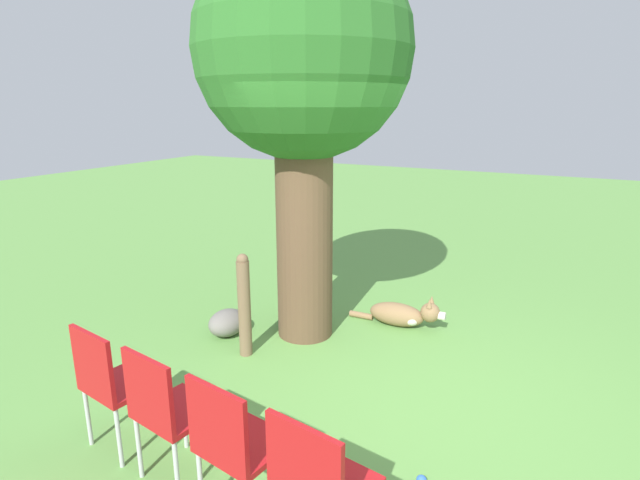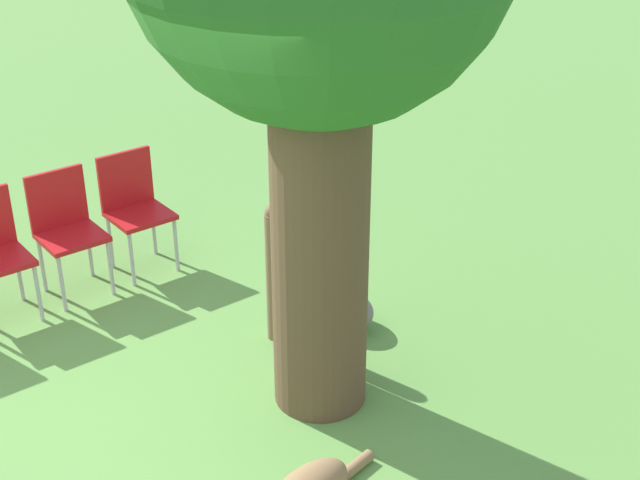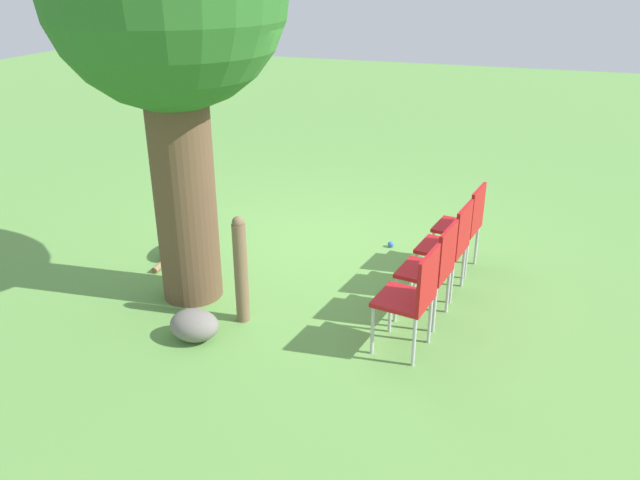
{
  "view_description": "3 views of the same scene",
  "coord_description": "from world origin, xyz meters",
  "px_view_note": "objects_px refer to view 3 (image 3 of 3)",
  "views": [
    {
      "loc": [
        -3.57,
        -1.18,
        2.33
      ],
      "look_at": [
        0.72,
        1.01,
        1.02
      ],
      "focal_mm": 28.0,
      "sensor_mm": 36.0,
      "label": 1
    },
    {
      "loc": [
        3.71,
        -2.17,
        3.41
      ],
      "look_at": [
        0.58,
        1.24,
        1.03
      ],
      "focal_mm": 50.0,
      "sensor_mm": 36.0,
      "label": 2
    },
    {
      "loc": [
        -2.25,
        5.86,
        2.97
      ],
      "look_at": [
        -0.54,
        0.82,
        0.61
      ],
      "focal_mm": 35.0,
      "sensor_mm": 36.0,
      "label": 3
    }
  ],
  "objects_px": {
    "oak_tree": "(167,3)",
    "red_chair_1": "(451,242)",
    "red_chair_3": "(413,294)",
    "red_chair_0": "(465,222)",
    "red_chair_2": "(434,266)",
    "dog": "(182,239)",
    "fence_post": "(241,269)",
    "tennis_ball": "(391,244)"
  },
  "relations": [
    {
      "from": "red_chair_1",
      "to": "red_chair_3",
      "type": "height_order",
      "value": "same"
    },
    {
      "from": "red_chair_1",
      "to": "tennis_ball",
      "type": "relative_size",
      "value": 13.59
    },
    {
      "from": "fence_post",
      "to": "red_chair_3",
      "type": "bearing_deg",
      "value": 179.91
    },
    {
      "from": "red_chair_0",
      "to": "red_chair_1",
      "type": "relative_size",
      "value": 1.0
    },
    {
      "from": "dog",
      "to": "red_chair_0",
      "type": "distance_m",
      "value": 3.11
    },
    {
      "from": "dog",
      "to": "red_chair_1",
      "type": "bearing_deg",
      "value": -92.11
    },
    {
      "from": "red_chair_0",
      "to": "red_chair_1",
      "type": "xyz_separation_m",
      "value": [
        0.07,
        0.56,
        0.0
      ]
    },
    {
      "from": "oak_tree",
      "to": "dog",
      "type": "relative_size",
      "value": 3.57
    },
    {
      "from": "oak_tree",
      "to": "dog",
      "type": "xyz_separation_m",
      "value": [
        0.63,
        -0.87,
        -2.54
      ]
    },
    {
      "from": "red_chair_2",
      "to": "dog",
      "type": "bearing_deg",
      "value": -2.02
    },
    {
      "from": "oak_tree",
      "to": "red_chair_2",
      "type": "xyz_separation_m",
      "value": [
        -2.27,
        -0.27,
        -2.14
      ]
    },
    {
      "from": "red_chair_0",
      "to": "red_chair_1",
      "type": "bearing_deg",
      "value": 92.41
    },
    {
      "from": "tennis_ball",
      "to": "red_chair_1",
      "type": "bearing_deg",
      "value": 131.01
    },
    {
      "from": "oak_tree",
      "to": "red_chair_3",
      "type": "relative_size",
      "value": 4.14
    },
    {
      "from": "red_chair_1",
      "to": "dog",
      "type": "bearing_deg",
      "value": 8.94
    },
    {
      "from": "red_chair_0",
      "to": "red_chair_3",
      "type": "distance_m",
      "value": 1.7
    },
    {
      "from": "red_chair_0",
      "to": "oak_tree",
      "type": "bearing_deg",
      "value": 39.64
    },
    {
      "from": "dog",
      "to": "fence_post",
      "type": "relative_size",
      "value": 1.06
    },
    {
      "from": "oak_tree",
      "to": "red_chair_2",
      "type": "distance_m",
      "value": 3.13
    },
    {
      "from": "dog",
      "to": "red_chair_0",
      "type": "bearing_deg",
      "value": -81.61
    },
    {
      "from": "fence_post",
      "to": "red_chair_0",
      "type": "distance_m",
      "value": 2.42
    },
    {
      "from": "oak_tree",
      "to": "red_chair_1",
      "type": "distance_m",
      "value": 3.28
    },
    {
      "from": "red_chair_0",
      "to": "dog",
      "type": "bearing_deg",
      "value": 19.44
    },
    {
      "from": "red_chair_0",
      "to": "red_chair_2",
      "type": "height_order",
      "value": "same"
    },
    {
      "from": "red_chair_1",
      "to": "red_chair_3",
      "type": "xyz_separation_m",
      "value": [
        0.14,
        1.12,
        0.0
      ]
    },
    {
      "from": "red_chair_3",
      "to": "tennis_ball",
      "type": "xyz_separation_m",
      "value": [
        0.62,
        -1.99,
        -0.51
      ]
    },
    {
      "from": "oak_tree",
      "to": "red_chair_3",
      "type": "height_order",
      "value": "oak_tree"
    },
    {
      "from": "oak_tree",
      "to": "fence_post",
      "type": "relative_size",
      "value": 3.78
    },
    {
      "from": "oak_tree",
      "to": "fence_post",
      "type": "xyz_separation_m",
      "value": [
        -0.67,
        0.28,
        -2.17
      ]
    },
    {
      "from": "red_chair_2",
      "to": "tennis_ball",
      "type": "bearing_deg",
      "value": -54.82
    },
    {
      "from": "oak_tree",
      "to": "red_chair_3",
      "type": "bearing_deg",
      "value": 172.59
    },
    {
      "from": "red_chair_2",
      "to": "oak_tree",
      "type": "bearing_deg",
      "value": 16.46
    },
    {
      "from": "red_chair_2",
      "to": "red_chair_3",
      "type": "relative_size",
      "value": 1.0
    },
    {
      "from": "dog",
      "to": "red_chair_2",
      "type": "relative_size",
      "value": 1.16
    },
    {
      "from": "red_chair_3",
      "to": "red_chair_2",
      "type": "bearing_deg",
      "value": -87.59
    },
    {
      "from": "fence_post",
      "to": "dog",
      "type": "bearing_deg",
      "value": -41.66
    },
    {
      "from": "oak_tree",
      "to": "red_chair_1",
      "type": "height_order",
      "value": "oak_tree"
    },
    {
      "from": "dog",
      "to": "red_chair_1",
      "type": "relative_size",
      "value": 1.16
    },
    {
      "from": "oak_tree",
      "to": "red_chair_1",
      "type": "relative_size",
      "value": 4.14
    },
    {
      "from": "oak_tree",
      "to": "red_chair_0",
      "type": "relative_size",
      "value": 4.14
    },
    {
      "from": "oak_tree",
      "to": "red_chair_3",
      "type": "xyz_separation_m",
      "value": [
        -2.2,
        0.29,
        -2.14
      ]
    },
    {
      "from": "red_chair_2",
      "to": "red_chair_3",
      "type": "bearing_deg",
      "value": 92.41
    }
  ]
}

